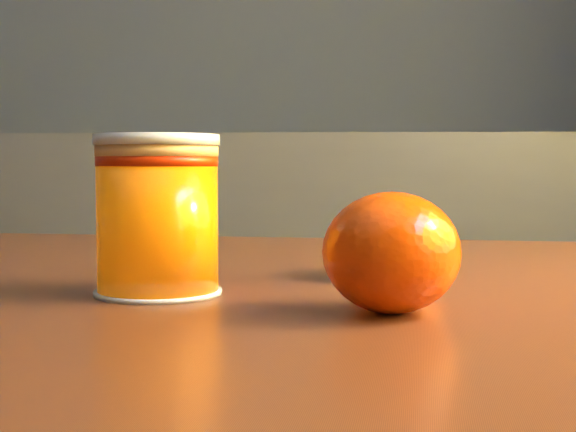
{
  "coord_description": "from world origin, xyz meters",
  "views": [
    {
      "loc": [
        0.97,
        -0.34,
        0.84
      ],
      "look_at": [
        0.93,
        0.16,
        0.81
      ],
      "focal_mm": 50.0,
      "sensor_mm": 36.0,
      "label": 1
    }
  ],
  "objects": [
    {
      "name": "table",
      "position": [
        0.95,
        0.19,
        0.66
      ],
      "size": [
        1.08,
        0.8,
        0.76
      ],
      "rotation": [
        0.0,
        0.0,
        -0.1
      ],
      "color": "#5A2B16",
      "rests_on": "ground"
    },
    {
      "name": "juice_glass",
      "position": [
        0.85,
        0.15,
        0.81
      ],
      "size": [
        0.08,
        0.08,
        0.1
      ],
      "rotation": [
        0.0,
        0.0,
        0.2
      ],
      "color": "#FB6A05",
      "rests_on": "table"
    },
    {
      "name": "orange_front",
      "position": [
        0.99,
        0.1,
        0.79
      ],
      "size": [
        0.08,
        0.08,
        0.07
      ],
      "primitive_type": "ellipsoid",
      "rotation": [
        0.0,
        0.0,
        -0.0
      ],
      "color": "#E24004",
      "rests_on": "table"
    },
    {
      "name": "orange_back",
      "position": [
        1.0,
        0.23,
        0.79
      ],
      "size": [
        0.07,
        0.07,
        0.06
      ],
      "primitive_type": "ellipsoid",
      "rotation": [
        0.0,
        0.0,
        0.02
      ],
      "color": "#E24004",
      "rests_on": "table"
    }
  ]
}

